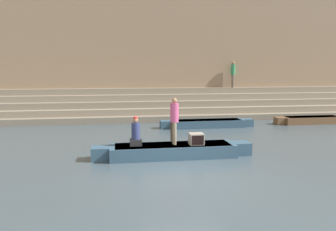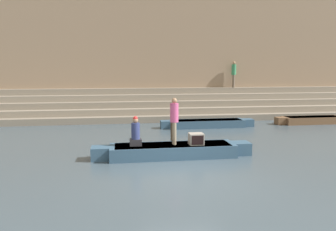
# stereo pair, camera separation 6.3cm
# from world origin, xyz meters

# --- Properties ---
(ground_plane) EXTENTS (120.00, 120.00, 0.00)m
(ground_plane) POSITION_xyz_m (0.00, 0.00, 0.00)
(ground_plane) COLOR #3D4C56
(ghat_steps) EXTENTS (36.00, 3.02, 1.93)m
(ghat_steps) POSITION_xyz_m (0.00, 11.87, 0.71)
(ghat_steps) COLOR gray
(ghat_steps) RESTS_ON ground
(back_wall) EXTENTS (34.20, 1.28, 8.62)m
(back_wall) POSITION_xyz_m (0.00, 13.57, 4.28)
(back_wall) COLOR #937A60
(back_wall) RESTS_ON ground
(rowboat_main) EXTENTS (5.85, 1.28, 0.47)m
(rowboat_main) POSITION_xyz_m (0.02, 2.29, 0.25)
(rowboat_main) COLOR #33516B
(rowboat_main) RESTS_ON ground
(person_standing) EXTENTS (0.30, 0.30, 1.70)m
(person_standing) POSITION_xyz_m (0.08, 2.33, 1.46)
(person_standing) COLOR gray
(person_standing) RESTS_ON rowboat_main
(person_rowing) EXTENTS (0.42, 0.33, 1.07)m
(person_rowing) POSITION_xyz_m (-1.33, 2.32, 0.91)
(person_rowing) COLOR #28282D
(person_rowing) RESTS_ON rowboat_main
(tv_set) EXTENTS (0.52, 0.46, 0.41)m
(tv_set) POSITION_xyz_m (0.86, 2.17, 0.67)
(tv_set) COLOR #9E998E
(tv_set) RESTS_ON rowboat_main
(moored_boat_shore) EXTENTS (5.24, 1.01, 0.42)m
(moored_boat_shore) POSITION_xyz_m (2.92, 8.12, 0.22)
(moored_boat_shore) COLOR #33516B
(moored_boat_shore) RESTS_ON ground
(moored_boat_distant) EXTENTS (4.56, 1.01, 0.42)m
(moored_boat_distant) POSITION_xyz_m (9.42, 8.43, 0.22)
(moored_boat_distant) COLOR brown
(moored_boat_distant) RESTS_ON ground
(mooring_post) EXTENTS (0.19, 0.19, 0.99)m
(mooring_post) POSITION_xyz_m (0.34, 4.23, 0.49)
(mooring_post) COLOR #473828
(mooring_post) RESTS_ON ground
(person_on_steps) EXTENTS (0.31, 0.31, 1.80)m
(person_on_steps) POSITION_xyz_m (5.99, 12.67, 2.98)
(person_on_steps) COLOR #756656
(person_on_steps) RESTS_ON ghat_steps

